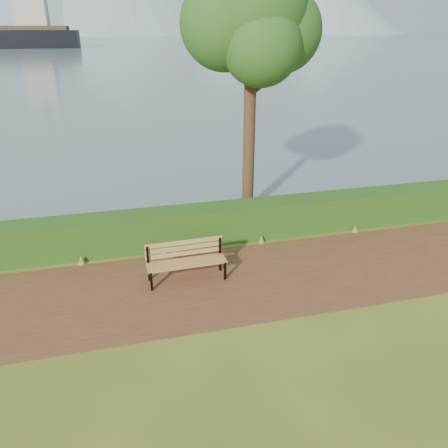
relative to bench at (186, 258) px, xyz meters
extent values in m
plane|color=#4F5A19|center=(0.74, -0.74, -0.54)|extent=(140.00, 140.00, 0.00)
cube|color=#572D1E|center=(0.74, -0.44, -0.53)|extent=(40.00, 3.40, 0.01)
cube|color=#1B3F12|center=(0.74, 1.86, -0.04)|extent=(32.00, 0.85, 1.00)
cube|color=slate|center=(0.74, 259.26, -0.53)|extent=(700.00, 510.00, 0.00)
cone|color=gray|center=(-59.26, 394.26, 23.46)|extent=(160.00, 160.00, 48.00)
cone|color=gray|center=(110.74, 399.26, 24.46)|extent=(170.00, 170.00, 50.00)
cone|color=gray|center=(200.74, 409.26, 28.46)|extent=(150.00, 150.00, 58.00)
cone|color=gray|center=(-9.26, 429.26, 16.96)|extent=(120.00, 120.00, 35.00)
cone|color=gray|center=(150.74, 424.26, 19.46)|extent=(130.00, 130.00, 40.00)
cube|color=black|center=(-0.86, -0.35, -0.30)|extent=(0.05, 0.06, 0.47)
cube|color=black|center=(-0.87, 0.11, -0.09)|extent=(0.05, 0.06, 0.89)
cube|color=black|center=(-0.87, -0.12, -0.10)|extent=(0.07, 0.54, 0.05)
cube|color=black|center=(0.88, -0.30, -0.30)|extent=(0.05, 0.06, 0.47)
cube|color=black|center=(0.87, 0.15, -0.09)|extent=(0.05, 0.06, 0.89)
cube|color=black|center=(0.87, -0.07, -0.10)|extent=(0.07, 0.54, 0.05)
cube|color=olive|center=(0.01, -0.29, -0.07)|extent=(1.86, 0.14, 0.04)
cube|color=olive|center=(0.00, -0.16, -0.07)|extent=(1.86, 0.14, 0.04)
cube|color=olive|center=(0.00, -0.03, -0.07)|extent=(1.86, 0.14, 0.04)
cube|color=olive|center=(0.00, 0.10, -0.07)|extent=(1.86, 0.14, 0.04)
cube|color=olive|center=(0.00, 0.16, 0.05)|extent=(1.86, 0.09, 0.11)
cube|color=olive|center=(0.00, 0.16, 0.20)|extent=(1.86, 0.09, 0.11)
cube|color=olive|center=(0.00, 0.16, 0.34)|extent=(1.86, 0.09, 0.11)
cylinder|color=#382117|center=(2.65, 3.65, 2.70)|extent=(0.36, 0.36, 6.48)
sphere|color=#1C521B|center=(2.65, 3.65, 5.40)|extent=(3.06, 3.06, 3.06)
sphere|color=#1C521B|center=(3.51, 3.66, 4.86)|extent=(2.34, 2.34, 2.34)
sphere|color=#1C521B|center=(1.91, 3.70, 5.04)|extent=(2.52, 2.52, 2.52)
sphere|color=#1C521B|center=(2.72, 2.97, 4.50)|extent=(2.16, 2.16, 2.16)
cylinder|color=#382117|center=(3.06, 3.65, 3.42)|extent=(0.95, 0.11, 0.71)
cylinder|color=#382117|center=(2.29, 3.74, 3.87)|extent=(0.73, 0.34, 0.65)
cube|color=beige|center=(-20.58, 139.46, 10.15)|extent=(8.93, 8.22, 10.68)
camera|label=1|loc=(-1.37, -8.96, 4.95)|focal=35.00mm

